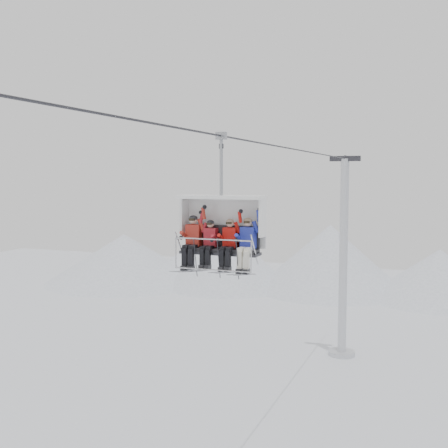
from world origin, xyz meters
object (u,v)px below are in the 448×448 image
(skier_center_left, at_px, (209,242))
(skier_far_right, at_px, (247,242))
(skier_far_left, at_px, (192,239))
(skier_center_right, at_px, (229,242))
(lift_tower_right, at_px, (343,271))
(chairlift_carrier, at_px, (223,224))

(skier_center_left, distance_m, skier_far_right, 1.17)
(skier_far_left, bearing_deg, skier_center_right, -0.44)
(skier_far_left, relative_size, skier_center_left, 1.02)
(lift_tower_right, height_order, skier_far_left, lift_tower_right)
(skier_center_right, relative_size, skier_far_right, 1.00)
(skier_far_right, bearing_deg, skier_center_right, -179.38)
(chairlift_carrier, bearing_deg, skier_far_left, -160.58)
(skier_center_right, distance_m, skier_far_right, 0.55)
(skier_center_right, bearing_deg, skier_far_right, 0.62)
(lift_tower_right, bearing_deg, skier_center_left, -90.78)
(skier_far_left, distance_m, skier_far_right, 1.73)
(skier_far_left, distance_m, skier_center_left, 0.56)
(skier_center_left, bearing_deg, skier_far_right, 0.63)
(chairlift_carrier, relative_size, skier_center_right, 2.36)
(lift_tower_right, relative_size, chairlift_carrier, 3.38)
(chairlift_carrier, distance_m, skier_center_right, 0.67)
(lift_tower_right, xyz_separation_m, skier_center_left, (-0.31, -22.41, 4.40))
(chairlift_carrier, relative_size, skier_center_left, 2.36)
(skier_far_left, bearing_deg, lift_tower_right, 87.80)
(lift_tower_right, relative_size, skier_far_right, 7.99)
(chairlift_carrier, height_order, skier_center_left, chairlift_carrier)
(skier_far_left, distance_m, skier_center_right, 1.18)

